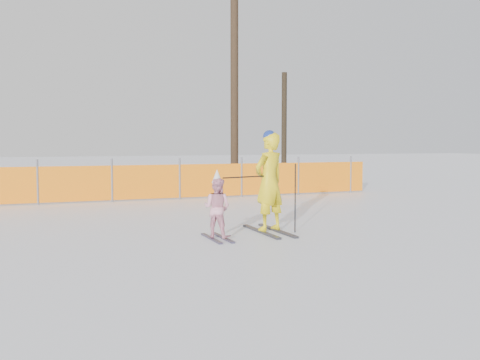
{
  "coord_description": "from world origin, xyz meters",
  "views": [
    {
      "loc": [
        -3.62,
        -8.85,
        1.7
      ],
      "look_at": [
        0.0,
        0.5,
        1.0
      ],
      "focal_mm": 40.0,
      "sensor_mm": 36.0,
      "label": 1
    }
  ],
  "objects": [
    {
      "name": "ground",
      "position": [
        0.0,
        0.0,
        0.0
      ],
      "size": [
        120.0,
        120.0,
        0.0
      ],
      "primitive_type": "plane",
      "color": "white",
      "rests_on": "ground"
    },
    {
      "name": "adult",
      "position": [
        0.54,
        0.35,
        0.97
      ],
      "size": [
        0.79,
        1.62,
        1.94
      ],
      "color": "black",
      "rests_on": "ground"
    },
    {
      "name": "child",
      "position": [
        -0.62,
        0.03,
        0.56
      ],
      "size": [
        0.64,
        1.04,
        1.24
      ],
      "color": "black",
      "rests_on": "ground"
    },
    {
      "name": "ski_poles",
      "position": [
        0.55,
        0.17,
        0.83
      ],
      "size": [
        1.5,
        0.28,
        1.31
      ],
      "color": "black",
      "rests_on": "ground"
    },
    {
      "name": "safety_fence",
      "position": [
        -1.31,
        6.75,
        0.56
      ],
      "size": [
        16.5,
        0.06,
        1.25
      ],
      "color": "#595960",
      "rests_on": "ground"
    },
    {
      "name": "tree_trunks",
      "position": [
        4.26,
        10.26,
        3.09
      ],
      "size": [
        3.55,
        2.9,
        6.83
      ],
      "color": "#322316",
      "rests_on": "ground"
    }
  ]
}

